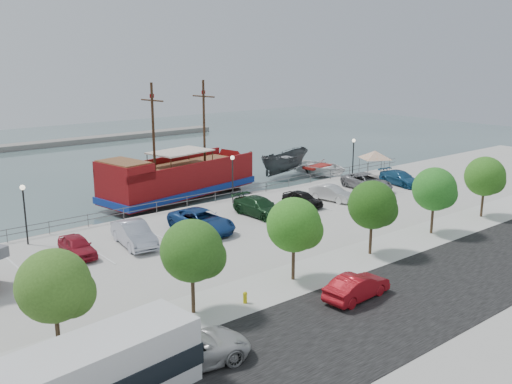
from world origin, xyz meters
TOP-DOWN VIEW (x-y plane):
  - ground at (0.00, 0.00)m, footprint 160.00×160.00m
  - street at (0.00, -16.00)m, footprint 100.00×8.00m
  - sidewalk at (0.00, -10.00)m, footprint 100.00×4.00m
  - seawall_railing at (0.00, 7.80)m, footprint 50.00×0.06m
  - far_shore at (10.00, 55.00)m, footprint 40.00×3.00m
  - pirate_ship at (0.45, 14.22)m, footprint 19.28×8.35m
  - patrol_boat at (14.39, 15.49)m, footprint 7.43×3.29m
  - speedboat at (17.69, 13.21)m, footprint 6.33×8.27m
  - dock_west at (-14.97, 9.20)m, footprint 6.62×2.06m
  - dock_mid at (8.27, 9.20)m, footprint 6.59×3.36m
  - dock_east at (17.08, 9.20)m, footprint 6.99×2.13m
  - canopy_tent at (18.40, 5.52)m, footprint 4.95×4.95m
  - street_van at (-17.84, -14.16)m, footprint 5.67×3.36m
  - street_sedan at (-7.15, -14.16)m, footprint 4.32×1.75m
  - shuttle_bus at (-22.09, -14.50)m, footprint 8.07×3.56m
  - fire_hydrant at (-12.24, -10.80)m, footprint 0.24×0.24m
  - lamp_post_left at (-18.00, 6.50)m, footprint 0.36×0.36m
  - lamp_post_mid at (0.00, 6.50)m, footprint 0.36×0.36m
  - lamp_post_right at (16.00, 6.50)m, footprint 0.36×0.36m
  - tree_a at (-21.85, -10.07)m, footprint 3.30×3.20m
  - tree_b at (-14.85, -10.07)m, footprint 3.30×3.20m
  - tree_c at (-7.85, -10.07)m, footprint 3.30×3.20m
  - tree_d at (-0.85, -10.07)m, footprint 3.30×3.20m
  - tree_e at (6.15, -10.07)m, footprint 3.30×3.20m
  - tree_f at (13.15, -10.07)m, footprint 3.30×3.20m
  - parked_car_a at (-16.24, 1.99)m, footprint 1.82×4.10m
  - parked_car_b at (-12.32, 1.56)m, footprint 2.44×5.28m
  - parked_car_c at (-6.84, 1.31)m, footprint 3.12×6.03m
  - parked_car_d at (-0.83, 1.73)m, footprint 2.34×5.36m
  - parked_car_e at (4.04, 1.73)m, footprint 1.80×4.03m
  - parked_car_f at (7.42, 1.44)m, footprint 2.18×4.39m
  - parked_car_g at (13.27, 2.25)m, footprint 3.42×5.96m
  - parked_car_h at (17.47, 1.41)m, footprint 2.69×5.13m

SIDE VIEW (x-z plane):
  - ground at x=0.00m, z-range -1.00..-1.00m
  - dock_mid at x=8.27m, z-range -1.00..-0.64m
  - dock_west at x=-14.97m, z-range -1.00..-0.62m
  - dock_east at x=17.08m, z-range -1.00..-0.60m
  - far_shore at x=10.00m, z-range -1.00..-0.20m
  - speedboat at x=17.69m, z-range -1.00..0.60m
  - street at x=0.00m, z-range -0.01..0.03m
  - sidewalk at x=0.00m, z-range -0.01..0.04m
  - fire_hydrant at x=-12.24m, z-range 0.03..0.72m
  - patrol_boat at x=14.39m, z-range -1.00..1.80m
  - seawall_railing at x=0.00m, z-range 0.03..1.03m
  - parked_car_e at x=4.04m, z-range 0.00..1.35m
  - parked_car_a at x=-16.24m, z-range 0.00..1.37m
  - parked_car_f at x=7.42m, z-range 0.00..1.38m
  - street_sedan at x=-7.15m, z-range 0.00..1.39m
  - parked_car_h at x=17.47m, z-range 0.00..1.42m
  - street_van at x=-17.84m, z-range 0.00..1.48m
  - parked_car_d at x=-0.83m, z-range 0.00..1.53m
  - parked_car_g at x=13.27m, z-range 0.00..1.57m
  - parked_car_c at x=-6.84m, z-range 0.00..1.63m
  - parked_car_b at x=-12.32m, z-range 0.00..1.68m
  - pirate_ship at x=0.45m, z-range -4.98..6.99m
  - shuttle_bus at x=-22.09m, z-range -0.04..2.71m
  - canopy_tent at x=18.40m, z-range 1.23..4.54m
  - lamp_post_left at x=-18.00m, z-range 0.80..5.08m
  - lamp_post_mid at x=0.00m, z-range 0.80..5.08m
  - lamp_post_right at x=16.00m, z-range 0.80..5.08m
  - tree_a at x=-21.85m, z-range 0.80..5.80m
  - tree_b at x=-14.85m, z-range 0.80..5.80m
  - tree_c at x=-7.85m, z-range 0.80..5.80m
  - tree_d at x=-0.85m, z-range 0.80..5.80m
  - tree_e at x=6.15m, z-range 0.80..5.80m
  - tree_f at x=13.15m, z-range 0.80..5.80m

